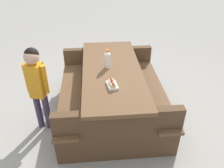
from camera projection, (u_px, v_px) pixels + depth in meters
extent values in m
plane|color=gray|center=(112.00, 114.00, 3.39)|extent=(30.00, 30.00, 0.00)
cube|color=brown|center=(112.00, 71.00, 2.99)|extent=(1.95, 1.27, 0.05)
cube|color=brown|center=(152.00, 88.00, 3.20)|extent=(1.80, 0.81, 0.04)
cube|color=brown|center=(71.00, 92.00, 3.12)|extent=(1.80, 0.81, 0.04)
cube|color=#4D3520|center=(118.00, 136.00, 2.55)|extent=(0.52, 1.36, 0.70)
cube|color=#4D3520|center=(108.00, 67.00, 3.85)|extent=(0.52, 1.36, 0.70)
cylinder|color=silver|center=(108.00, 61.00, 2.98)|extent=(0.08, 0.08, 0.20)
cone|color=silver|center=(107.00, 52.00, 2.91)|extent=(0.07, 0.07, 0.04)
cylinder|color=orange|center=(107.00, 50.00, 2.90)|extent=(0.04, 0.04, 0.02)
cube|color=white|center=(112.00, 85.00, 2.64)|extent=(0.21, 0.18, 0.03)
cube|color=#D8B272|center=(112.00, 83.00, 2.62)|extent=(0.16, 0.12, 0.04)
cylinder|color=maroon|center=(112.00, 82.00, 2.61)|extent=(0.14, 0.09, 0.03)
ellipsoid|color=maroon|center=(112.00, 81.00, 2.61)|extent=(0.07, 0.05, 0.01)
cylinder|color=#3F334C|center=(47.00, 112.00, 3.02)|extent=(0.08, 0.08, 0.53)
cylinder|color=#3F334C|center=(39.00, 111.00, 3.04)|extent=(0.08, 0.08, 0.53)
cube|color=orange|center=(36.00, 80.00, 2.77)|extent=(0.17, 0.18, 0.44)
cylinder|color=orange|center=(45.00, 79.00, 2.74)|extent=(0.07, 0.07, 0.38)
cylinder|color=orange|center=(27.00, 78.00, 2.77)|extent=(0.07, 0.07, 0.38)
sphere|color=tan|center=(31.00, 57.00, 2.60)|extent=(0.18, 0.18, 0.18)
sphere|color=black|center=(32.00, 55.00, 2.60)|extent=(0.17, 0.17, 0.17)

